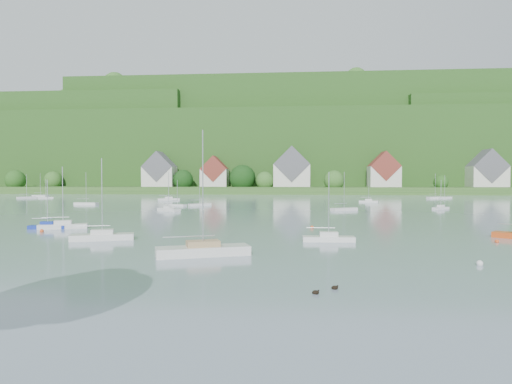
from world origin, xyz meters
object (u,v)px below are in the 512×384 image
near_sailboat_3 (329,238)px  near_sailboat_1 (48,226)px  near_sailboat_0 (102,236)px  near_sailboat_6 (63,225)px  near_sailboat_2 (203,250)px

near_sailboat_3 → near_sailboat_1: bearing=164.2°
near_sailboat_0 → near_sailboat_6: 14.19m
near_sailboat_6 → near_sailboat_2: bearing=-60.9°
near_sailboat_0 → near_sailboat_1: bearing=121.5°
near_sailboat_0 → near_sailboat_3: 24.18m
near_sailboat_3 → near_sailboat_6: 35.28m
near_sailboat_1 → near_sailboat_3: bearing=-20.4°
near_sailboat_1 → near_sailboat_3: near_sailboat_3 is taller
near_sailboat_3 → near_sailboat_6: bearing=162.8°
near_sailboat_0 → near_sailboat_6: bearing=115.4°
near_sailboat_3 → near_sailboat_6: size_ratio=0.89×
near_sailboat_6 → near_sailboat_0: bearing=-67.0°
near_sailboat_1 → near_sailboat_2: size_ratio=0.60×
near_sailboat_0 → near_sailboat_3: bearing=-16.5°
near_sailboat_1 → near_sailboat_6: (1.88, 0.40, 0.05)m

